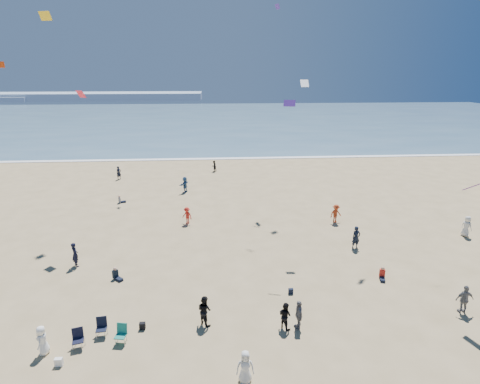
{
  "coord_description": "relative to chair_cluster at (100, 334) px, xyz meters",
  "views": [
    {
      "loc": [
        0.65,
        -11.59,
        13.05
      ],
      "look_at": [
        2.0,
        8.0,
        6.64
      ],
      "focal_mm": 28.0,
      "sensor_mm": 36.0,
      "label": 1
    }
  ],
  "objects": [
    {
      "name": "ocean",
      "position": [
        5.27,
        90.6,
        -0.47
      ],
      "size": [
        220.0,
        100.0,
        0.06
      ],
      "primitive_type": "cube",
      "color": "#476B84",
      "rests_on": "ground"
    },
    {
      "name": "surf_line",
      "position": [
        5.27,
        40.6,
        -0.46
      ],
      "size": [
        220.0,
        1.2,
        0.08
      ],
      "primitive_type": "cube",
      "color": "white",
      "rests_on": "ground"
    },
    {
      "name": "headland_far",
      "position": [
        -54.73,
        165.6,
        1.1
      ],
      "size": [
        110.0,
        20.0,
        3.2
      ],
      "primitive_type": "cube",
      "color": "#7A8EA8",
      "rests_on": "ground"
    },
    {
      "name": "standing_flyers",
      "position": [
        9.36,
        9.33,
        0.33
      ],
      "size": [
        33.32,
        43.74,
        1.79
      ],
      "color": "#356094",
      "rests_on": "ground"
    },
    {
      "name": "seated_group",
      "position": [
        7.79,
        2.26,
        -0.08
      ],
      "size": [
        21.59,
        33.99,
        0.84
      ],
      "color": "white",
      "rests_on": "ground"
    },
    {
      "name": "chair_cluster",
      "position": [
        0.0,
        0.0,
        0.0
      ],
      "size": [
        2.72,
        1.5,
        1.0
      ],
      "color": "black",
      "rests_on": "ground"
    },
    {
      "name": "white_tote",
      "position": [
        -1.5,
        -1.45,
        -0.3
      ],
      "size": [
        0.35,
        0.2,
        0.4
      ],
      "primitive_type": "cube",
      "color": "white",
      "rests_on": "ground"
    },
    {
      "name": "black_backpack",
      "position": [
        1.9,
        0.9,
        -0.31
      ],
      "size": [
        0.3,
        0.22,
        0.38
      ],
      "primitive_type": "cube",
      "color": "black",
      "rests_on": "ground"
    },
    {
      "name": "navy_bag",
      "position": [
        10.39,
        3.62,
        -0.33
      ],
      "size": [
        0.28,
        0.18,
        0.34
      ],
      "primitive_type": "cube",
      "color": "black",
      "rests_on": "ground"
    },
    {
      "name": "kites_aloft",
      "position": [
        15.2,
        8.35,
        13.87
      ],
      "size": [
        42.27,
        39.38,
        30.24
      ],
      "color": "yellow",
      "rests_on": "ground"
    }
  ]
}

